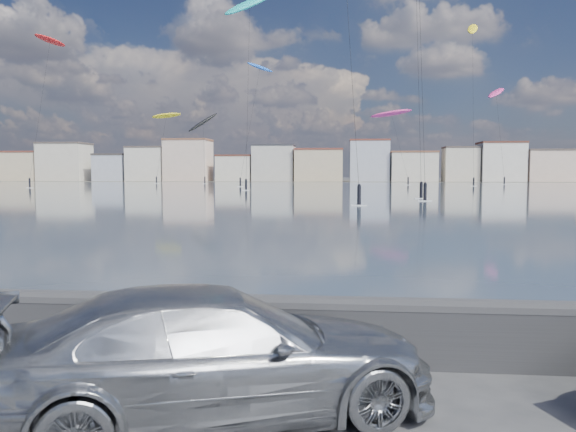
# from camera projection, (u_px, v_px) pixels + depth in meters

# --- Properties ---
(bay_water) EXTENTS (500.00, 177.00, 0.00)m
(bay_water) POSITION_uv_depth(u_px,v_px,m) (331.00, 190.00, 96.96)
(bay_water) COLOR #3D4E63
(bay_water) RESTS_ON ground
(far_shore_strip) EXTENTS (500.00, 60.00, 0.00)m
(far_shore_strip) POSITION_uv_depth(u_px,v_px,m) (337.00, 181.00, 204.64)
(far_shore_strip) COLOR #4C473D
(far_shore_strip) RESTS_ON ground
(seawall) EXTENTS (400.00, 0.36, 1.08)m
(seawall) POSITION_uv_depth(u_px,v_px,m) (217.00, 325.00, 8.79)
(seawall) COLOR #28282B
(seawall) RESTS_ON ground
(far_buildings) EXTENTS (240.79, 13.26, 14.60)m
(far_buildings) POSITION_uv_depth(u_px,v_px,m) (341.00, 164.00, 190.15)
(far_buildings) COLOR beige
(far_buildings) RESTS_ON ground
(car_silver) EXTENTS (5.83, 3.98, 1.57)m
(car_silver) POSITION_uv_depth(u_px,v_px,m) (216.00, 353.00, 6.79)
(car_silver) COLOR #A7A9AD
(car_silver) RESTS_ON ground
(kitesurfer_0) EXTENTS (10.42, 14.65, 37.21)m
(kitesurfer_0) POSITION_uv_depth(u_px,v_px,m) (250.00, 5.00, 102.19)
(kitesurfer_0) COLOR #19BFBF
(kitesurfer_0) RESTS_ON ground
(kitesurfer_1) EXTENTS (8.79, 18.01, 21.43)m
(kitesurfer_1) POSITION_uv_depth(u_px,v_px,m) (166.00, 117.00, 166.95)
(kitesurfer_1) COLOR yellow
(kitesurfer_1) RESTS_ON ground
(kitesurfer_5) EXTENTS (5.21, 18.91, 40.02)m
(kitesurfer_5) POSITION_uv_depth(u_px,v_px,m) (473.00, 32.00, 134.71)
(kitesurfer_5) COLOR yellow
(kitesurfer_5) RESTS_ON ground
(kitesurfer_7) EXTENTS (8.95, 13.19, 20.30)m
(kitesurfer_7) POSITION_uv_depth(u_px,v_px,m) (203.00, 123.00, 157.18)
(kitesurfer_7) COLOR black
(kitesurfer_7) RESTS_ON ground
(kitesurfer_8) EXTENTS (6.67, 17.85, 28.32)m
(kitesurfer_8) POSITION_uv_depth(u_px,v_px,m) (260.00, 70.00, 128.29)
(kitesurfer_8) COLOR blue
(kitesurfer_8) RESTS_ON ground
(kitesurfer_12) EXTENTS (7.39, 18.39, 26.78)m
(kitesurfer_12) POSITION_uv_depth(u_px,v_px,m) (496.00, 94.00, 151.76)
(kitesurfer_12) COLOR #E5338C
(kitesurfer_12) RESTS_ON ground
(kitesurfer_14) EXTENTS (5.23, 17.92, 32.11)m
(kitesurfer_14) POSITION_uv_depth(u_px,v_px,m) (50.00, 43.00, 119.41)
(kitesurfer_14) COLOR red
(kitesurfer_14) RESTS_ON ground
(kitesurfer_15) EXTENTS (10.75, 11.48, 19.55)m
(kitesurfer_15) POSITION_uv_depth(u_px,v_px,m) (391.00, 114.00, 141.86)
(kitesurfer_15) COLOR #E5338C
(kitesurfer_15) RESTS_ON ground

